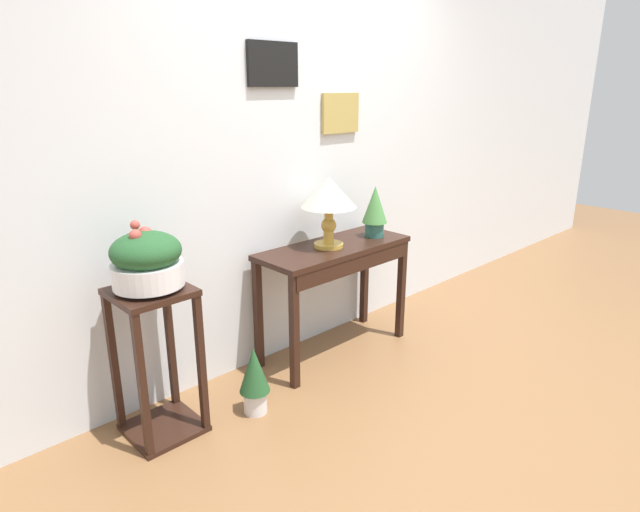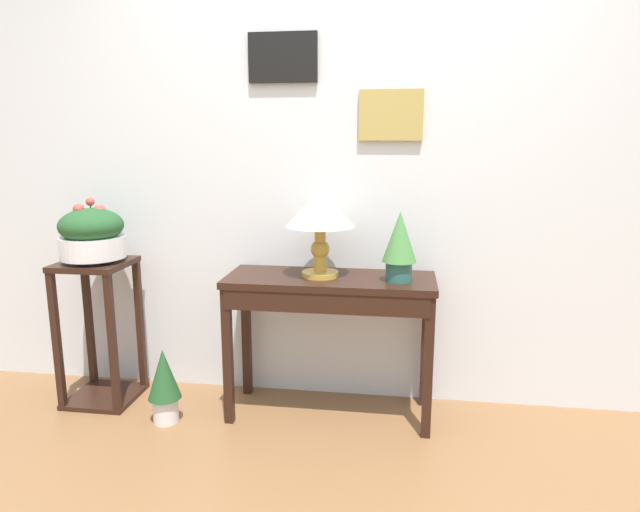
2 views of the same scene
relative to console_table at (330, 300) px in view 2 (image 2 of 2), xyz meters
The scene contains 7 objects.
back_wall_with_art 0.83m from the console_table, 79.39° to the left, with size 9.00×0.13×2.80m.
console_table is the anchor object (origin of this frame).
table_lamp 0.44m from the console_table, 156.01° to the left, with size 0.35×0.35×0.44m.
potted_plant_on_console 0.46m from the console_table, ahead, with size 0.17×0.17×0.35m.
pedestal_stand_left 1.30m from the console_table, behind, with size 0.36×0.36×0.80m.
planter_bowl_wide 1.31m from the console_table, behind, with size 0.34×0.34×0.34m.
potted_plant_floor 0.94m from the console_table, 166.79° to the right, with size 0.17×0.17×0.40m.
Camera 2 is at (0.29, -1.57, 1.44)m, focal length 31.65 mm.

